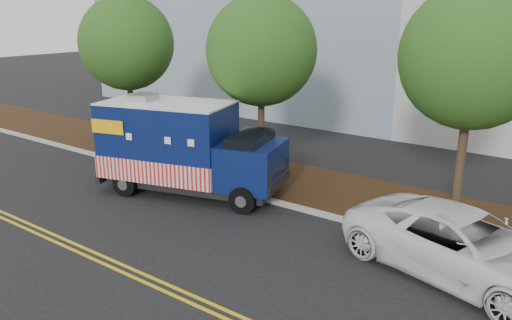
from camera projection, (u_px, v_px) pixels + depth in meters
The scene contains 11 objects.
ground at pixel (202, 203), 17.04m from camera, with size 120.00×120.00×0.00m, color black.
curb at pixel (228, 189), 18.10m from camera, with size 120.00×0.18×0.15m, color #9E9E99.
mulch_strip at pixel (261, 175), 19.73m from camera, with size 120.00×4.00×0.15m, color black.
centerline_near at pixel (92, 251), 13.59m from camera, with size 120.00×0.10×0.01m, color gold.
centerline_far at pixel (84, 255), 13.40m from camera, with size 120.00×0.10×0.01m, color gold.
tree_a at pixel (127, 43), 22.19m from camera, with size 4.18×4.18×7.00m.
tree_b at pixel (261, 51), 18.40m from camera, with size 4.12×4.12×6.94m.
tree_c at pixel (473, 57), 13.98m from camera, with size 4.14×4.14×7.14m.
sign_post at pixel (136, 138), 20.73m from camera, with size 0.06×0.06×2.40m, color #473828.
food_truck at pixel (183, 150), 17.64m from camera, with size 6.97×4.02×3.47m.
white_car at pixel (464, 245), 12.15m from camera, with size 2.73×5.93×1.65m, color white.
Camera 1 is at (10.86, -11.75, 6.31)m, focal length 35.00 mm.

